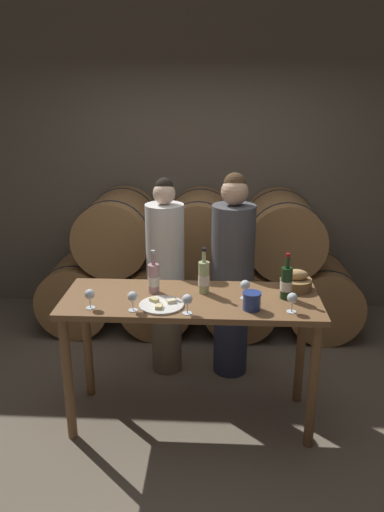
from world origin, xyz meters
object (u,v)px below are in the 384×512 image
Objects in this scene: person_right at (232,275)px; wine_glass_center at (187,300)px; wine_bottle_white at (204,277)px; blue_crock at (252,300)px; wine_glass_left at (133,297)px; person_left at (166,277)px; wine_glass_far_right at (292,299)px; cheese_plate at (161,305)px; wine_bottle_red at (286,283)px; wine_bottle_rose at (154,278)px; wine_glass_far_left at (90,295)px; bread_basket at (296,282)px; tasting_table at (191,317)px; wine_glass_right at (245,286)px.

person_right reaches higher than wine_glass_center.
wine_bottle_white is at bearing 74.96° from wine_glass_center.
blue_crock is 0.93× the size of wine_glass_left.
wine_glass_far_right is (0.87, -0.85, 0.20)m from person_left.
blue_crock is 0.42× the size of cheese_plate.
wine_bottle_rose is at bearing 176.64° from wine_bottle_red.
wine_glass_far_left and wine_glass_far_right have the same top height.
wine_glass_far_right is at bearing -101.59° from bread_basket.
cheese_plate reaches higher than tasting_table.
blue_crock is (0.31, -0.26, -0.05)m from wine_bottle_white.
cheese_plate is 0.82m from wine_glass_far_right.
wine_bottle_rose is 2.35× the size of wine_glass_far_left.
person_right reaches higher than wine_glass_far_right.
bread_basket is 1.39m from wine_glass_far_left.
person_right reaches higher than wine_glass_right.
person_left reaches higher than cheese_plate.
bread_basket is 1.14m from wine_glass_left.
person_left is 12.66× the size of wine_glass_center.
wine_bottle_red is 2.43× the size of wine_glass_left.
tasting_table is 5.48× the size of wine_bottle_red.
wine_bottle_rose is at bearing -91.76° from person_left.
wine_glass_right reaches higher than cheese_plate.
wine_bottle_red is at bearing 11.91° from cheese_plate.
wine_bottle_rose is 0.46m from wine_glass_far_left.
person_left reaches higher than wine_bottle_rose.
bread_basket reaches higher than wine_glass_far_right.
cheese_plate is at bearing -159.57° from bread_basket.
wine_bottle_white is 1.11× the size of cheese_plate.
person_right reaches higher than tasting_table.
blue_crock is 0.93× the size of wine_glass_center.
blue_crock is (0.63, -0.82, 0.17)m from person_left.
wine_bottle_red is 0.88m from wine_bottle_rose.
wine_glass_far_right is (0.25, -0.03, 0.03)m from blue_crock.
person_right is at bearing 69.55° from wine_bottle_white.
wine_glass_center is (-0.63, -0.27, -0.02)m from wine_bottle_red.
tasting_table is 0.70m from person_left.
tasting_table is at bearing -70.08° from person_left.
wine_bottle_rose is 2.35× the size of wine_glass_right.
cheese_plate is (-0.26, -0.24, -0.10)m from wine_bottle_white.
wine_bottle_rose is at bearing 127.44° from wine_glass_center.
wine_glass_far_right is at bearing -67.88° from person_right.
wine_bottle_red is 1.09× the size of cheese_plate.
wine_glass_right is at bearing 34.62° from wine_glass_center.
wine_bottle_white is 0.76m from wine_glass_far_left.
wine_glass_center is (0.25, -0.32, -0.01)m from wine_bottle_rose.
wine_bottle_rose reaches higher than bread_basket.
person_right is 13.00× the size of wine_glass_left.
bread_basket is at bearing 6.56° from wine_bottle_rose.
wine_glass_left is (-0.09, -0.30, -0.01)m from wine_bottle_rose.
wine_glass_right is (0.59, -0.65, 0.20)m from person_left.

